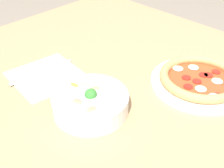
{
  "coord_description": "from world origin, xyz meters",
  "views": [
    {
      "loc": [
        -0.49,
        0.55,
        1.26
      ],
      "look_at": [
        0.01,
        0.04,
        0.76
      ],
      "focal_mm": 50.0,
      "sensor_mm": 36.0,
      "label": 1
    }
  ],
  "objects_px": {
    "bowl": "(90,102)",
    "fork": "(53,78)",
    "pizza": "(200,80)",
    "knife": "(44,71)"
  },
  "relations": [
    {
      "from": "pizza",
      "to": "knife",
      "type": "xyz_separation_m",
      "value": [
        0.38,
        0.28,
        -0.01
      ]
    },
    {
      "from": "bowl",
      "to": "fork",
      "type": "relative_size",
      "value": 1.15
    },
    {
      "from": "knife",
      "to": "bowl",
      "type": "bearing_deg",
      "value": 89.2
    },
    {
      "from": "pizza",
      "to": "knife",
      "type": "distance_m",
      "value": 0.47
    },
    {
      "from": "fork",
      "to": "knife",
      "type": "height_order",
      "value": "same"
    },
    {
      "from": "pizza",
      "to": "fork",
      "type": "bearing_deg",
      "value": 41.26
    },
    {
      "from": "bowl",
      "to": "fork",
      "type": "height_order",
      "value": "bowl"
    },
    {
      "from": "bowl",
      "to": "knife",
      "type": "height_order",
      "value": "bowl"
    },
    {
      "from": "pizza",
      "to": "knife",
      "type": "relative_size",
      "value": 1.32
    },
    {
      "from": "fork",
      "to": "knife",
      "type": "bearing_deg",
      "value": -92.87
    }
  ]
}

